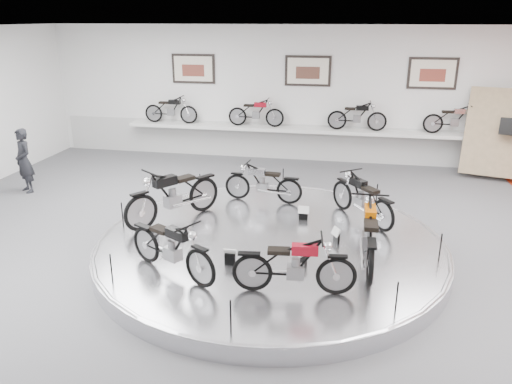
% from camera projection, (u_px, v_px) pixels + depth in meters
% --- Properties ---
extents(floor, '(16.00, 16.00, 0.00)m').
position_uv_depth(floor, '(268.00, 262.00, 9.05)').
color(floor, '#525254').
rests_on(floor, ground).
extents(ceiling, '(16.00, 16.00, 0.00)m').
position_uv_depth(ceiling, '(269.00, 31.00, 7.72)').
color(ceiling, white).
rests_on(ceiling, wall_back).
extents(wall_back, '(16.00, 0.00, 16.00)m').
position_uv_depth(wall_back, '(307.00, 95.00, 14.87)').
color(wall_back, white).
rests_on(wall_back, floor).
extents(dado_band, '(15.68, 0.04, 1.10)m').
position_uv_depth(dado_band, '(306.00, 142.00, 15.33)').
color(dado_band, '#BCBCBA').
rests_on(dado_band, floor).
extents(display_platform, '(6.40, 6.40, 0.30)m').
position_uv_depth(display_platform, '(270.00, 247.00, 9.28)').
color(display_platform, silver).
rests_on(display_platform, floor).
extents(platform_rim, '(6.40, 6.40, 0.10)m').
position_uv_depth(platform_rim, '(270.00, 241.00, 9.24)').
color(platform_rim, '#B2B2BA').
rests_on(platform_rim, display_platform).
extents(shelf, '(11.00, 0.55, 0.10)m').
position_uv_depth(shelf, '(305.00, 130.00, 14.92)').
color(shelf, silver).
rests_on(shelf, wall_back).
extents(poster_left, '(1.35, 0.06, 0.88)m').
position_uv_depth(poster_left, '(193.00, 69.00, 15.22)').
color(poster_left, '#EEE4CB').
rests_on(poster_left, wall_back).
extents(poster_center, '(1.35, 0.06, 0.88)m').
position_uv_depth(poster_center, '(308.00, 71.00, 14.60)').
color(poster_center, '#EEE4CB').
rests_on(poster_center, wall_back).
extents(poster_right, '(1.35, 0.06, 0.88)m').
position_uv_depth(poster_right, '(433.00, 73.00, 13.98)').
color(poster_right, '#EEE4CB').
rests_on(poster_right, wall_back).
extents(shelf_bike_a, '(1.22, 0.43, 0.73)m').
position_uv_depth(shelf_bike_a, '(171.00, 111.00, 15.53)').
color(shelf_bike_a, black).
rests_on(shelf_bike_a, shelf).
extents(shelf_bike_b, '(1.22, 0.43, 0.73)m').
position_uv_depth(shelf_bike_b, '(256.00, 114.00, 15.05)').
color(shelf_bike_b, maroon).
rests_on(shelf_bike_b, shelf).
extents(shelf_bike_c, '(1.22, 0.43, 0.73)m').
position_uv_depth(shelf_bike_c, '(357.00, 118.00, 14.52)').
color(shelf_bike_c, black).
rests_on(shelf_bike_c, shelf).
extents(shelf_bike_d, '(1.22, 0.43, 0.73)m').
position_uv_depth(shelf_bike_d, '(454.00, 121.00, 14.04)').
color(shelf_bike_d, '#A3A3A7').
rests_on(shelf_bike_d, shelf).
extents(bike_a, '(1.45, 1.64, 0.96)m').
position_uv_depth(bike_a, '(362.00, 197.00, 10.00)').
color(bike_a, black).
rests_on(bike_a, display_platform).
extents(bike_b, '(1.54, 0.66, 0.88)m').
position_uv_depth(bike_b, '(263.00, 183.00, 11.01)').
color(bike_b, '#A3A3A7').
rests_on(bike_b, display_platform).
extents(bike_c, '(1.65, 1.94, 1.12)m').
position_uv_depth(bike_c, '(173.00, 194.00, 9.93)').
color(bike_c, black).
rests_on(bike_c, display_platform).
extents(bike_d, '(1.69, 1.28, 0.95)m').
position_uv_depth(bike_d, '(172.00, 247.00, 7.87)').
color(bike_d, black).
rests_on(bike_d, display_platform).
extents(bike_e, '(1.61, 0.71, 0.92)m').
position_uv_depth(bike_e, '(294.00, 265.00, 7.32)').
color(bike_e, maroon).
rests_on(bike_e, display_platform).
extents(bike_f, '(0.68, 1.84, 1.08)m').
position_uv_depth(bike_f, '(369.00, 233.00, 8.19)').
color(bike_f, '#BD5603').
rests_on(bike_f, display_platform).
extents(visitor, '(0.71, 0.64, 1.62)m').
position_uv_depth(visitor, '(24.00, 161.00, 12.43)').
color(visitor, black).
rests_on(visitor, floor).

